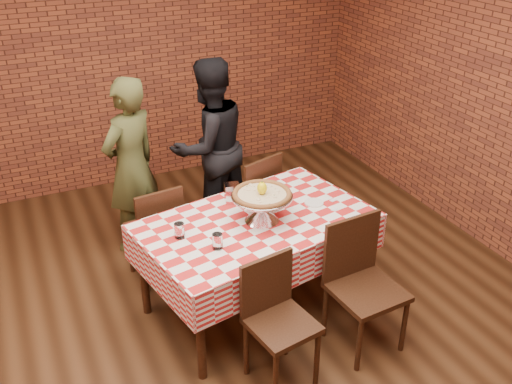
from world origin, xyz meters
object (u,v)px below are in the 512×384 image
chair_near_left (282,327)px  pizza_stand (262,208)px  water_glass_left (217,241)px  chair_far_left (154,231)px  table (256,264)px  water_glass_right (179,230)px  diner_black (210,146)px  chair_far_right (249,199)px  chair_near_right (367,290)px  pizza (262,195)px  diner_olive (131,166)px  condiment_caddy (232,193)px

chair_near_left → pizza_stand: bearing=64.6°
water_glass_left → chair_far_left: water_glass_left is taller
table → pizza_stand: size_ratio=3.63×
water_glass_right → chair_near_left: size_ratio=0.13×
pizza_stand → chair_far_left: bearing=131.8°
table → diner_black: size_ratio=1.01×
chair_near_left → chair_far_right: (0.48, 1.59, 0.01)m
table → chair_near_right: (0.50, -0.71, 0.09)m
water_glass_left → chair_far_left: 1.00m
water_glass_right → chair_near_left: bearing=-63.0°
table → chair_near_left: chair_near_left is taller
chair_near_right → table: bearing=120.8°
pizza → water_glass_left: pizza is taller
pizza_stand → chair_far_right: size_ratio=0.50×
water_glass_right → chair_far_left: water_glass_right is taller
water_glass_right → diner_olive: bearing=91.7°
diner_olive → chair_near_right: bearing=89.2°
water_glass_right → chair_near_right: (1.07, -0.72, -0.35)m
condiment_caddy → chair_far_left: 0.76m
chair_far_left → diner_olive: bearing=-94.7°
chair_near_right → chair_far_left: 1.76m
water_glass_right → diner_olive: diner_olive is taller
diner_olive → diner_black: 0.74m
pizza → condiment_caddy: (-0.09, 0.33, -0.13)m
pizza_stand → water_glass_left: (-0.42, -0.21, -0.05)m
chair_far_right → diner_olive: size_ratio=0.57×
table → water_glass_left: 0.62m
water_glass_left → condiment_caddy: (0.33, 0.54, 0.02)m
pizza → water_glass_left: size_ratio=3.86×
pizza_stand → pizza: pizza is taller
water_glass_right → chair_far_left: size_ratio=0.13×
table → chair_far_left: (-0.59, 0.68, 0.06)m
chair_far_right → diner_olive: (-0.92, 0.38, 0.33)m
pizza → chair_far_left: 1.08m
water_glass_left → water_glass_right: size_ratio=1.00×
pizza → chair_near_right: (0.46, -0.69, -0.50)m
water_glass_left → chair_far_left: bearing=102.6°
pizza_stand → pizza: (0.00, 0.00, 0.11)m
water_glass_left → pizza: bearing=26.1°
water_glass_right → chair_far_right: 1.26m
water_glass_right → chair_far_left: 0.77m
pizza → water_glass_right: pizza is taller
condiment_caddy → chair_near_left: condiment_caddy is taller
pizza → diner_olive: 1.40m
water_glass_left → condiment_caddy: size_ratio=0.71×
pizza_stand → water_glass_left: size_ratio=4.12×
chair_near_right → chair_far_right: size_ratio=1.04×
water_glass_right → diner_black: bearing=61.2°
pizza_stand → pizza: size_ratio=1.07×
table → chair_far_left: bearing=130.8°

